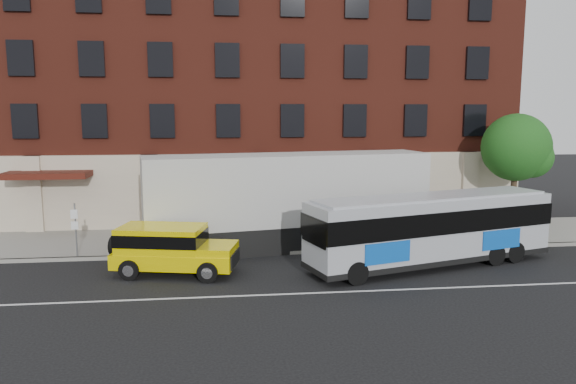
{
  "coord_description": "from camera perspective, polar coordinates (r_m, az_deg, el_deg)",
  "views": [
    {
      "loc": [
        -2.03,
        -18.05,
        6.42
      ],
      "look_at": [
        0.75,
        5.5,
        2.94
      ],
      "focal_mm": 34.07,
      "sensor_mm": 36.0,
      "label": 1
    }
  ],
  "objects": [
    {
      "name": "building",
      "position": [
        35.05,
        -3.48,
        10.24
      ],
      "size": [
        30.0,
        12.1,
        15.0
      ],
      "color": "#5F2116",
      "rests_on": "sidewalk"
    },
    {
      "name": "ground",
      "position": [
        19.27,
        -0.31,
        -11.11
      ],
      "size": [
        120.0,
        120.0,
        0.0
      ],
      "primitive_type": "plane",
      "color": "black",
      "rests_on": "ground"
    },
    {
      "name": "sidewalk",
      "position": [
        27.86,
        -2.39,
        -4.82
      ],
      "size": [
        60.0,
        6.0,
        0.15
      ],
      "primitive_type": "cube",
      "color": "gray",
      "rests_on": "ground"
    },
    {
      "name": "shipping_container",
      "position": [
        25.84,
        0.08,
        -1.03
      ],
      "size": [
        13.68,
        5.01,
        4.47
      ],
      "color": "black",
      "rests_on": "ground"
    },
    {
      "name": "kerb",
      "position": [
        24.96,
        -1.86,
        -6.38
      ],
      "size": [
        60.0,
        0.25,
        0.15
      ],
      "primitive_type": "cube",
      "color": "gray",
      "rests_on": "ground"
    },
    {
      "name": "yellow_suv",
      "position": [
        22.33,
        -12.25,
        -5.6
      ],
      "size": [
        5.21,
        3.02,
        1.94
      ],
      "color": "#E5CD00",
      "rests_on": "ground"
    },
    {
      "name": "lane_line",
      "position": [
        19.74,
        -0.47,
        -10.61
      ],
      "size": [
        60.0,
        0.12,
        0.01
      ],
      "primitive_type": "cube",
      "color": "silver",
      "rests_on": "ground"
    },
    {
      "name": "street_tree",
      "position": [
        31.7,
        22.76,
        4.06
      ],
      "size": [
        3.6,
        3.6,
        6.2
      ],
      "color": "#37291B",
      "rests_on": "sidewalk"
    },
    {
      "name": "city_bus",
      "position": [
        23.61,
        14.77,
        -3.56
      ],
      "size": [
        11.19,
        5.36,
        3.01
      ],
      "color": "#A0A3AB",
      "rests_on": "ground"
    },
    {
      "name": "sign_pole",
      "position": [
        25.54,
        -21.31,
        -3.45
      ],
      "size": [
        0.3,
        0.2,
        2.5
      ],
      "color": "slate",
      "rests_on": "ground"
    }
  ]
}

